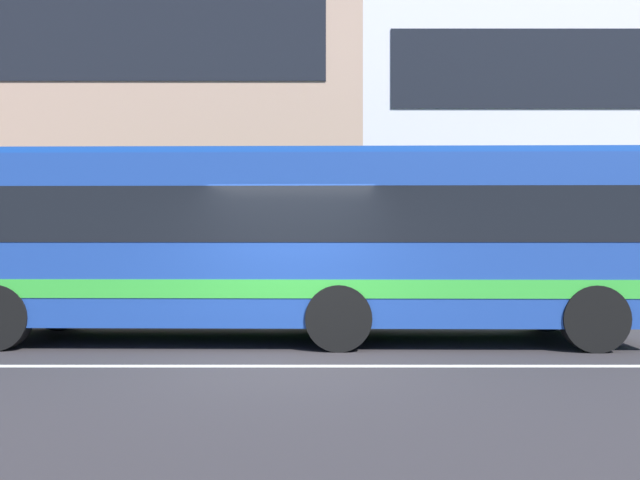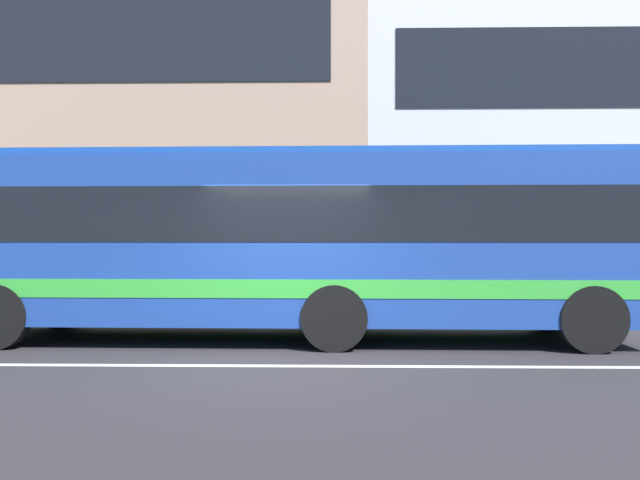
# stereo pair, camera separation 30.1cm
# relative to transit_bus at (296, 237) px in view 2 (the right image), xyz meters

# --- Properties ---
(ground_plane) EXTENTS (160.00, 160.00, 0.00)m
(ground_plane) POSITION_rel_transit_bus_xyz_m (-0.06, -2.40, -1.71)
(ground_plane) COLOR #2F2B2E
(lane_centre_line) EXTENTS (60.00, 0.16, 0.01)m
(lane_centre_line) POSITION_rel_transit_bus_xyz_m (-0.06, -2.40, -1.71)
(lane_centre_line) COLOR silver
(lane_centre_line) RESTS_ON ground_plane
(hedge_row_far) EXTENTS (22.87, 1.10, 1.08)m
(hedge_row_far) POSITION_rel_transit_bus_xyz_m (3.73, 3.74, -1.17)
(hedge_row_far) COLOR #21651B
(hedge_row_far) RESTS_ON ground_plane
(apartment_block_left) EXTENTS (25.76, 11.84, 12.65)m
(apartment_block_left) POSITION_rel_transit_bus_xyz_m (-11.31, 13.46, 4.62)
(apartment_block_left) COLOR tan
(apartment_block_left) RESTS_ON ground_plane
(apartment_block_right) EXTENTS (19.30, 11.84, 11.06)m
(apartment_block_right) POSITION_rel_transit_bus_xyz_m (11.22, 13.46, 3.82)
(apartment_block_right) COLOR silver
(apartment_block_right) RESTS_ON ground_plane
(transit_bus) EXTENTS (11.04, 2.81, 3.10)m
(transit_bus) POSITION_rel_transit_bus_xyz_m (0.00, 0.00, 0.00)
(transit_bus) COLOR navy
(transit_bus) RESTS_ON ground_plane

